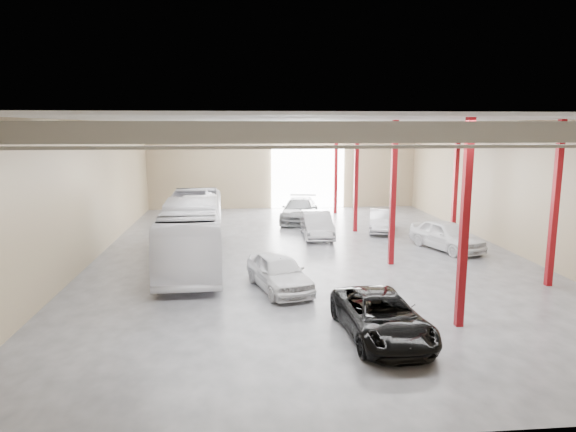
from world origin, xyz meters
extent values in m
cube|color=#424246|center=(0.00, 0.00, 0.00)|extent=(22.00, 32.00, 0.01)
cube|color=#9FA09B|center=(0.00, 0.00, 7.00)|extent=(22.00, 32.00, 0.12)
cube|color=#816B51|center=(0.00, 16.00, 3.50)|extent=(22.00, 0.12, 7.00)
cube|color=#816B51|center=(0.00, -16.00, 3.50)|extent=(22.00, 0.12, 7.00)
cube|color=#816B51|center=(-11.00, 0.00, 3.50)|extent=(0.12, 32.00, 7.00)
cube|color=#816B51|center=(11.00, 0.00, 3.50)|extent=(0.12, 32.00, 7.00)
cube|color=white|center=(2.00, 15.85, 2.50)|extent=(6.00, 0.20, 5.00)
cube|color=maroon|center=(3.80, -10.00, 3.50)|extent=(0.25, 0.25, 7.00)
cube|color=maroon|center=(3.80, -2.00, 3.50)|extent=(0.25, 0.25, 7.00)
cube|color=maroon|center=(3.80, 6.00, 3.50)|extent=(0.25, 0.25, 7.00)
cube|color=maroon|center=(3.80, 13.00, 3.50)|extent=(0.25, 0.25, 7.00)
cube|color=maroon|center=(9.50, -6.00, 3.50)|extent=(0.25, 0.25, 7.00)
cube|color=maroon|center=(9.50, 4.00, 3.50)|extent=(0.25, 0.25, 7.00)
cube|color=#A6A6A2|center=(0.00, -12.00, 6.55)|extent=(21.60, 0.15, 0.60)
cube|color=#A6A6A2|center=(0.00, -12.00, 6.15)|extent=(21.60, 0.10, 0.10)
cube|color=#A6A6A2|center=(0.00, -6.00, 6.55)|extent=(21.60, 0.15, 0.60)
cube|color=#A6A6A2|center=(0.00, -6.00, 6.15)|extent=(21.60, 0.10, 0.10)
cube|color=#A6A6A2|center=(0.00, 0.00, 6.55)|extent=(21.60, 0.15, 0.60)
cube|color=#A6A6A2|center=(0.00, 0.00, 6.15)|extent=(21.60, 0.10, 0.10)
cube|color=#A6A6A2|center=(0.00, 6.00, 6.55)|extent=(21.60, 0.15, 0.60)
cube|color=#A6A6A2|center=(0.00, 6.00, 6.15)|extent=(21.60, 0.10, 0.10)
cube|color=#A6A6A2|center=(0.00, 12.00, 6.55)|extent=(21.60, 0.15, 0.60)
cube|color=#A6A6A2|center=(0.00, 12.00, 6.15)|extent=(21.60, 0.10, 0.10)
imported|color=white|center=(-5.90, -0.81, 1.64)|extent=(3.21, 11.85, 3.27)
imported|color=black|center=(0.90, -10.70, 0.70)|extent=(2.68, 5.22, 1.41)
imported|color=silver|center=(-2.00, -5.50, 0.76)|extent=(2.93, 4.80, 1.53)
imported|color=#B8B8BD|center=(1.07, 4.50, 0.79)|extent=(1.76, 4.80, 1.57)
imported|color=slate|center=(0.61, 9.70, 0.83)|extent=(3.53, 6.12, 1.67)
imported|color=#A8A7AC|center=(5.50, 5.84, 0.71)|extent=(2.58, 4.53, 1.41)
imported|color=white|center=(7.70, 0.64, 0.81)|extent=(3.32, 5.10, 1.62)
camera|label=1|loc=(-3.53, -25.96, 6.72)|focal=32.00mm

